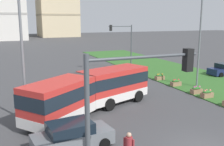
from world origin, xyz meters
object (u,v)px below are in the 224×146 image
(flower_planter_3, at_px, (197,90))
(flower_planter_5, at_px, (160,77))
(flower_planter_2, at_px, (207,94))
(streetlight_median, at_px, (200,38))
(car_grey_wagon, at_px, (72,136))
(traffic_light_near_left, at_px, (126,110))
(articulated_bus, at_px, (91,91))
(streetlight_left, at_px, (22,50))
(flower_planter_4, at_px, (176,83))
(traffic_light_far_right, at_px, (124,40))

(flower_planter_3, distance_m, flower_planter_5, 6.39)
(flower_planter_2, distance_m, flower_planter_3, 1.41)
(streetlight_median, bearing_deg, car_grey_wagon, -152.63)
(flower_planter_5, relative_size, traffic_light_near_left, 0.18)
(articulated_bus, height_order, flower_planter_2, articulated_bus)
(articulated_bus, distance_m, flower_planter_2, 11.00)
(flower_planter_5, xyz_separation_m, streetlight_left, (-15.75, -7.22, 4.64))
(flower_planter_4, relative_size, traffic_light_far_right, 0.17)
(traffic_light_far_right, height_order, streetlight_left, streetlight_left)
(flower_planter_4, relative_size, flower_planter_5, 1.00)
(car_grey_wagon, distance_m, streetlight_left, 6.97)
(flower_planter_4, distance_m, streetlight_median, 5.24)
(flower_planter_4, bearing_deg, flower_planter_2, -90.00)
(articulated_bus, bearing_deg, flower_planter_3, 2.98)
(articulated_bus, height_order, streetlight_left, streetlight_left)
(car_grey_wagon, height_order, flower_planter_4, car_grey_wagon)
(traffic_light_near_left, distance_m, traffic_light_far_right, 27.72)
(traffic_light_far_right, bearing_deg, traffic_light_near_left, -115.59)
(flower_planter_5, bearing_deg, flower_planter_3, -90.00)
(flower_planter_4, bearing_deg, articulated_bus, -160.66)
(flower_planter_5, distance_m, streetlight_median, 6.63)
(flower_planter_5, distance_m, streetlight_left, 17.93)
(flower_planter_2, relative_size, traffic_light_far_right, 0.17)
(traffic_light_near_left, height_order, streetlight_left, streetlight_left)
(traffic_light_near_left, bearing_deg, car_grey_wagon, 93.41)
(flower_planter_4, height_order, traffic_light_far_right, traffic_light_far_right)
(traffic_light_far_right, bearing_deg, streetlight_median, -72.89)
(streetlight_median, bearing_deg, flower_planter_5, 114.30)
(flower_planter_2, distance_m, streetlight_median, 6.26)
(traffic_light_near_left, bearing_deg, traffic_light_far_right, 64.41)
(flower_planter_2, bearing_deg, traffic_light_far_right, 95.75)
(streetlight_median, bearing_deg, streetlight_left, -170.33)
(articulated_bus, relative_size, traffic_light_far_right, 1.78)
(streetlight_left, bearing_deg, flower_planter_5, 24.62)
(flower_planter_2, height_order, flower_planter_3, same)
(flower_planter_4, bearing_deg, traffic_light_near_left, -131.52)
(flower_planter_3, relative_size, streetlight_left, 0.12)
(articulated_bus, xyz_separation_m, streetlight_median, (12.80, 2.75, 3.54))
(articulated_bus, bearing_deg, flower_planter_5, 32.53)
(traffic_light_far_right, relative_size, streetlight_left, 0.69)
(flower_planter_3, xyz_separation_m, flower_planter_4, (0.00, 3.26, 0.00))
(traffic_light_far_right, distance_m, streetlight_median, 11.45)
(traffic_light_near_left, bearing_deg, flower_planter_5, 53.72)
(car_grey_wagon, distance_m, traffic_light_far_right, 22.96)
(traffic_light_near_left, bearing_deg, flower_planter_4, 48.48)
(flower_planter_5, distance_m, traffic_light_near_left, 23.01)
(articulated_bus, relative_size, flower_planter_2, 10.39)
(traffic_light_far_right, bearing_deg, flower_planter_3, -83.64)
(flower_planter_3, bearing_deg, traffic_light_near_left, -138.44)
(car_grey_wagon, distance_m, flower_planter_4, 16.58)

